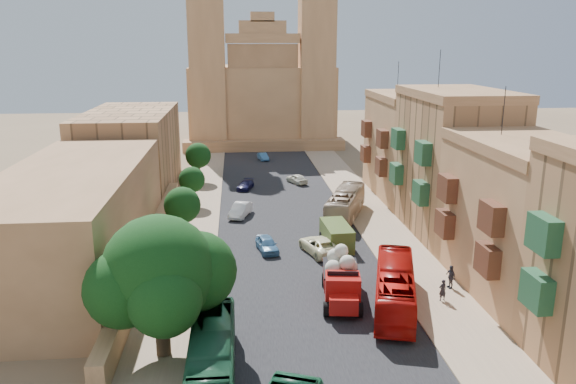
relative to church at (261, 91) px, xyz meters
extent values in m
plane|color=brown|center=(0.00, -78.61, -9.52)|extent=(260.00, 260.00, 0.00)
cube|color=black|center=(0.00, -48.61, -9.51)|extent=(14.00, 140.00, 0.01)
cube|color=#9F8368|center=(9.50, -48.61, -9.51)|extent=(5.00, 140.00, 0.01)
cube|color=#9F8368|center=(-9.50, -48.61, -9.51)|extent=(5.00, 140.00, 0.01)
cube|color=#9F8368|center=(7.00, -48.61, -9.46)|extent=(0.25, 140.00, 0.12)
cube|color=#9F8368|center=(-7.00, -48.61, -9.46)|extent=(0.25, 140.00, 0.12)
cube|color=#215332|center=(11.55, -77.69, -4.96)|extent=(0.90, 2.20, 2.00)
cube|color=#215332|center=(11.55, -77.69, -1.60)|extent=(0.90, 2.20, 2.00)
cube|color=#AA784C|center=(16.00, -67.61, -4.27)|extent=(8.00, 14.00, 10.50)
cube|color=#966841|center=(16.00, -67.61, 1.38)|extent=(8.20, 14.00, 0.80)
cylinder|color=black|center=(15.00, -64.81, 3.58)|extent=(0.06, 0.06, 3.60)
cube|color=#562D1C|center=(11.55, -71.53, -5.53)|extent=(0.90, 2.20, 2.00)
cube|color=#562D1C|center=(11.55, -63.69, -5.53)|extent=(0.90, 2.20, 2.00)
cube|color=#562D1C|center=(11.55, -71.53, -2.59)|extent=(0.90, 2.20, 2.00)
cube|color=#562D1C|center=(11.55, -63.69, -2.59)|extent=(0.90, 2.20, 2.00)
cube|color=#B57F52|center=(16.00, -53.61, -3.02)|extent=(8.00, 14.00, 13.00)
cube|color=#966841|center=(16.00, -53.61, 3.88)|extent=(8.20, 14.00, 0.80)
cylinder|color=black|center=(15.00, -50.81, 6.08)|extent=(0.06, 0.06, 3.60)
cube|color=#215332|center=(11.55, -57.53, -4.58)|extent=(0.90, 2.20, 2.00)
cube|color=#215332|center=(11.55, -49.69, -4.58)|extent=(0.90, 2.20, 2.00)
cube|color=#215332|center=(11.55, -57.53, -0.94)|extent=(0.90, 2.20, 2.00)
cube|color=#215332|center=(11.55, -49.69, -0.94)|extent=(0.90, 2.20, 2.00)
cube|color=#AA784C|center=(16.00, -39.61, -3.77)|extent=(8.00, 14.00, 11.50)
cube|color=#966841|center=(16.00, -39.61, 2.38)|extent=(8.20, 14.00, 0.80)
cylinder|color=black|center=(15.00, -36.81, 4.58)|extent=(0.06, 0.06, 3.60)
cube|color=#562D1C|center=(11.55, -43.53, -5.15)|extent=(0.90, 2.20, 2.00)
cube|color=#562D1C|center=(11.55, -35.69, -5.15)|extent=(0.90, 2.20, 2.00)
cube|color=#562D1C|center=(11.55, -43.53, -1.93)|extent=(0.90, 2.20, 2.00)
cube|color=#562D1C|center=(11.55, -35.69, -1.93)|extent=(0.90, 2.20, 2.00)
cube|color=#AA784C|center=(-12.50, -58.61, -8.62)|extent=(1.00, 40.00, 1.80)
cube|color=#966841|center=(-18.00, -60.61, -5.32)|extent=(10.00, 28.00, 8.40)
cube|color=#B57F52|center=(-18.00, -34.61, -4.52)|extent=(10.00, 22.00, 10.00)
cube|color=#AA784C|center=(0.00, 2.39, -2.52)|extent=(26.00, 20.00, 14.00)
cube|color=#966841|center=(0.00, -8.11, -8.62)|extent=(28.00, 4.00, 1.80)
cube|color=#966841|center=(0.00, -6.41, 0.48)|extent=(12.00, 2.00, 16.00)
cube|color=#AA784C|center=(0.00, -6.41, 9.38)|extent=(12.60, 2.40, 1.60)
cube|color=#AA784C|center=(0.00, -6.41, 11.08)|extent=(8.00, 2.00, 2.40)
cube|color=#AA784C|center=(0.00, -6.41, 12.88)|extent=(4.00, 2.00, 1.60)
cube|color=#AA784C|center=(-9.50, -5.11, 4.98)|extent=(6.00, 6.00, 29.00)
cube|color=#AA784C|center=(9.50, -5.11, 4.98)|extent=(6.00, 6.00, 29.00)
cylinder|color=#332619|center=(-9.50, -74.61, -7.88)|extent=(0.86, 0.86, 3.26)
sphere|color=black|center=(-9.50, -74.61, -4.19)|extent=(6.53, 6.53, 6.53)
sphere|color=black|center=(-7.44, -73.58, -4.70)|extent=(4.81, 4.81, 4.81)
sphere|color=black|center=(-11.39, -75.39, -4.88)|extent=(4.47, 4.47, 4.47)
sphere|color=black|center=(-8.98, -76.68, -5.05)|extent=(4.12, 4.12, 4.12)
sphere|color=black|center=(-10.44, -72.72, -3.50)|extent=(3.78, 3.78, 3.78)
cylinder|color=#332619|center=(-10.00, -66.61, -8.42)|extent=(0.44, 0.44, 2.20)
sphere|color=black|center=(-10.00, -66.61, -6.20)|extent=(3.20, 3.20, 3.20)
cylinder|color=#332619|center=(-10.00, -54.61, -8.35)|extent=(0.44, 0.44, 2.33)
sphere|color=black|center=(-10.00, -54.61, -5.99)|extent=(3.39, 3.39, 3.39)
cylinder|color=#332619|center=(-10.00, -42.61, -8.50)|extent=(0.44, 0.44, 2.04)
sphere|color=black|center=(-10.00, -42.61, -6.44)|extent=(2.96, 2.96, 2.96)
cylinder|color=#332619|center=(-10.00, -30.61, -8.34)|extent=(0.44, 0.44, 2.34)
sphere|color=black|center=(-10.00, -30.61, -5.98)|extent=(3.41, 3.41, 3.41)
cube|color=#AC110D|center=(2.51, -67.28, -8.10)|extent=(3.01, 4.37, 1.02)
cube|color=black|center=(2.51, -67.28, -7.53)|extent=(3.08, 4.44, 0.14)
cube|color=#AC110D|center=(2.16, -69.87, -7.99)|extent=(2.61, 2.23, 2.04)
cube|color=#AC110D|center=(1.98, -71.21, -8.44)|extent=(2.09, 1.60, 1.13)
cube|color=black|center=(2.16, -69.87, -7.19)|extent=(2.15, 0.40, 1.02)
cylinder|color=black|center=(0.90, -70.73, -9.01)|extent=(0.53, 1.06, 1.02)
cylinder|color=black|center=(3.15, -71.03, -9.01)|extent=(0.53, 1.06, 1.02)
cylinder|color=black|center=(1.57, -65.78, -9.01)|extent=(0.53, 1.06, 1.02)
cylinder|color=black|center=(3.81, -66.09, -9.01)|extent=(0.53, 1.06, 1.02)
sphere|color=beige|center=(1.86, -67.88, -7.25)|extent=(1.25, 1.25, 1.25)
sphere|color=beige|center=(3.02, -67.69, -7.25)|extent=(1.25, 1.25, 1.25)
sphere|color=beige|center=(2.60, -66.61, -7.25)|extent=(1.25, 1.25, 1.25)
sphere|color=beige|center=(2.07, -67.11, -6.63)|extent=(1.13, 1.13, 1.13)
sphere|color=beige|center=(2.77, -68.35, -6.68)|extent=(1.13, 1.13, 1.13)
sphere|color=beige|center=(2.49, -67.39, -6.12)|extent=(1.02, 1.02, 1.02)
cube|color=#435821|center=(4.00, -57.32, -8.47)|extent=(2.45, 5.14, 2.08)
cylinder|color=black|center=(3.11, -59.13, -9.10)|extent=(0.37, 0.85, 0.83)
cylinder|color=black|center=(5.08, -59.02, -9.10)|extent=(0.37, 0.85, 0.83)
cylinder|color=black|center=(2.92, -55.63, -9.10)|extent=(0.37, 0.85, 0.83)
cylinder|color=black|center=(4.89, -55.52, -9.10)|extent=(0.37, 0.85, 0.83)
imported|color=#1F5637|center=(-6.50, -77.61, -8.08)|extent=(2.46, 10.35, 2.88)
imported|color=#B90F0B|center=(5.85, -69.86, -8.01)|extent=(5.33, 11.12, 3.02)
imported|color=tan|center=(6.50, -48.62, -8.01)|extent=(6.29, 10.99, 3.01)
imported|color=teal|center=(-2.38, -58.02, -8.86)|extent=(2.21, 4.08, 1.32)
imported|color=silver|center=(-4.62, -47.23, -8.79)|extent=(2.76, 4.63, 1.44)
imported|color=#FFF8C7|center=(2.22, -58.88, -8.79)|extent=(3.80, 5.68, 1.45)
imported|color=#12133F|center=(-3.84, -35.54, -8.97)|extent=(2.56, 4.01, 1.08)
imported|color=silver|center=(3.02, -33.04, -8.87)|extent=(2.92, 4.05, 1.28)
imported|color=teal|center=(-0.66, -17.09, -8.95)|extent=(1.87, 3.61, 1.13)
imported|color=black|center=(9.59, -69.16, -8.70)|extent=(0.67, 0.53, 1.62)
imported|color=#363640|center=(10.98, -67.10, -8.61)|extent=(0.69, 1.14, 1.81)
camera|label=1|loc=(-4.93, -105.05, 8.33)|focal=35.00mm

